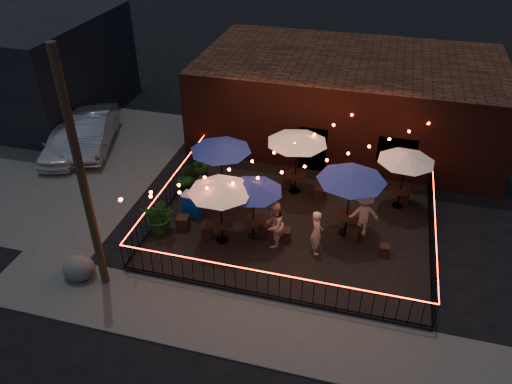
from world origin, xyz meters
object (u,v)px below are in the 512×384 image
Objects in this scene: utility_pole at (83,180)px; boulder at (79,268)px; cafe_table_2 at (253,188)px; cafe_table_3 at (297,139)px; cafe_table_4 at (352,176)px; cafe_table_5 at (407,158)px; cafe_table_0 at (220,188)px; cooler at (193,204)px; cafe_table_1 at (221,147)px.

utility_pole reaches higher than boulder.
boulder is at bearing -179.74° from utility_pole.
cafe_table_2 reaches higher than boulder.
cafe_table_4 is at bearing -43.51° from cafe_table_3.
cafe_table_3 reaches higher than boulder.
cafe_table_3 is 1.01× the size of cafe_table_5.
cafe_table_0 is 4.27m from cafe_table_3.
cafe_table_2 is 0.89× the size of cafe_table_4.
cafe_table_5 is 2.88× the size of cooler.
cafe_table_5 is (6.88, 1.36, -0.20)m from cafe_table_1.
cooler is at bearing -143.02° from cafe_table_3.
utility_pole is at bearing -148.65° from cafe_table_4.
cafe_table_5 is (5.05, 3.34, 0.08)m from cafe_table_2.
cafe_table_4 reaches higher than cafe_table_3.
cooler is (-7.66, -2.67, -1.72)m from cafe_table_5.
cafe_table_3 is 4.18m from cafe_table_5.
utility_pole is 8.51m from cafe_table_3.
cafe_table_4 is at bearing 8.46° from cooler.
cafe_table_0 is at bearing -159.44° from cafe_table_4.
cafe_table_3 is 2.92× the size of cooler.
cafe_table_5 is (9.20, 6.76, -1.65)m from utility_pole.
cafe_table_4 is 2.84× the size of cooler.
cafe_table_0 is at bearing -72.12° from cafe_table_1.
cafe_table_1 reaches higher than cafe_table_0.
cafe_table_2 is (1.02, 0.53, -0.16)m from cafe_table_0.
cafe_table_1 is 3.01m from cafe_table_3.
cafe_table_3 is at bearing 41.54° from cooler.
cafe_table_1 is at bearing 169.72° from cafe_table_4.
cafe_table_3 is 3.24m from cafe_table_4.
cafe_table_0 is 1.16m from cafe_table_2.
utility_pole is 8.40× the size of cooler.
utility_pole is 3.04× the size of cafe_table_1.
cafe_table_3 is at bearing 136.49° from cafe_table_4.
cafe_table_4 is (3.22, 1.06, 0.35)m from cafe_table_2.
cafe_table_2 is 0.87× the size of cafe_table_5.
boulder is (-10.12, -6.77, -1.96)m from cafe_table_5.
cafe_table_1 is 5.14m from cafe_table_4.
cafe_table_5 is at bearing 23.77° from cooler.
cafe_table_2 is 2.41× the size of boulder.
boulder is at bearing -145.92° from cafe_table_2.
utility_pole is at bearing -143.68° from cafe_table_5.
cafe_table_0 is 3.11× the size of cooler.
cooler is (-0.78, -1.31, -1.92)m from cafe_table_1.
cafe_table_4 is at bearing -128.82° from cafe_table_5.
cafe_table_0 is at bearing -147.53° from cafe_table_5.
cafe_table_1 is 0.95× the size of cafe_table_3.
cafe_table_2 is 6.41m from boulder.
cooler is at bearing 59.01° from boulder.
cafe_table_2 reaches higher than cooler.
cafe_table_0 is 1.13× the size of cafe_table_1.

